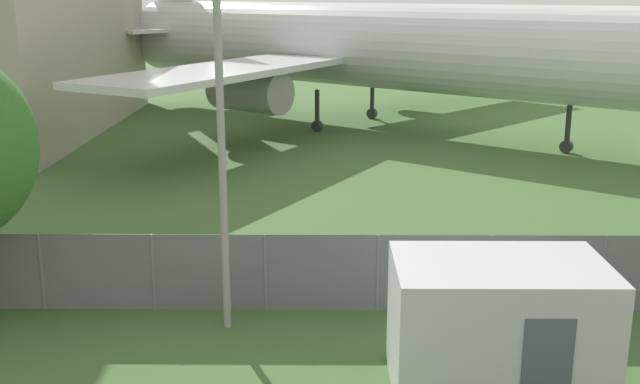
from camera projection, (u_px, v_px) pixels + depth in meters
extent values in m
cylinder|color=slate|center=(42.00, 272.00, 16.99)|extent=(0.07, 0.07, 1.82)
cylinder|color=slate|center=(153.00, 272.00, 16.97)|extent=(0.07, 0.07, 1.82)
cylinder|color=slate|center=(265.00, 273.00, 16.95)|extent=(0.07, 0.07, 1.82)
cylinder|color=slate|center=(378.00, 273.00, 16.93)|extent=(0.07, 0.07, 1.82)
cylinder|color=slate|center=(490.00, 273.00, 16.91)|extent=(0.07, 0.07, 1.82)
cylinder|color=slate|center=(603.00, 274.00, 16.89)|extent=(0.07, 0.07, 1.82)
cube|color=slate|center=(265.00, 273.00, 16.95)|extent=(56.00, 0.01, 1.82)
cylinder|color=silver|center=(372.00, 46.00, 38.95)|extent=(28.70, 22.97, 4.32)
cone|color=silver|center=(135.00, 34.00, 50.04)|extent=(6.65, 6.34, 3.89)
cube|color=silver|center=(433.00, 47.00, 47.37)|extent=(13.57, 13.63, 0.30)
cylinder|color=#939399|center=(409.00, 67.00, 46.20)|extent=(4.28, 3.88, 1.94)
cube|color=silver|center=(222.00, 71.00, 32.77)|extent=(11.06, 15.05, 0.30)
cylinder|color=#939399|center=(250.00, 91.00, 34.98)|extent=(4.28, 3.88, 1.94)
cube|color=silver|center=(175.00, 29.00, 47.60)|extent=(8.45, 9.68, 0.20)
cylinder|color=#2D2D33|center=(568.00, 129.00, 33.61)|extent=(0.24, 0.24, 2.17)
cylinder|color=#2D2D33|center=(566.00, 147.00, 33.82)|extent=(0.63, 0.58, 0.56)
cylinder|color=#2D2D33|center=(372.00, 100.00, 42.74)|extent=(0.24, 0.24, 2.17)
cylinder|color=#2D2D33|center=(372.00, 113.00, 42.95)|extent=(0.63, 0.58, 0.56)
cylinder|color=#2D2D33|center=(317.00, 111.00, 38.75)|extent=(0.24, 0.24, 2.17)
cylinder|color=#2D2D33|center=(317.00, 126.00, 38.96)|extent=(0.63, 0.58, 0.56)
cube|color=silver|center=(497.00, 327.00, 13.46)|extent=(3.76, 2.40, 2.46)
cube|color=#4C515B|center=(547.00, 372.00, 12.35)|extent=(0.84, 0.03, 1.90)
cylinder|color=#99999E|center=(222.00, 152.00, 15.32)|extent=(0.16, 0.16, 7.78)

